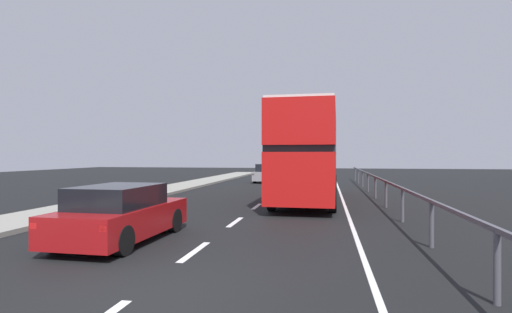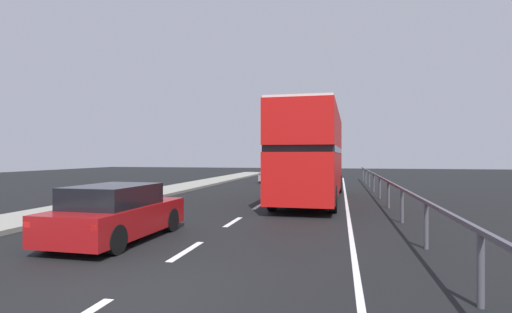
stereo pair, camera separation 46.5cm
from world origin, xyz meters
name	(u,v)px [view 2 (the right image)]	position (x,y,z in m)	size (l,w,h in m)	color
ground_plane	(128,291)	(0.00, 0.00, -0.05)	(75.77, 120.00, 0.10)	black
lane_paint_markings	(309,213)	(2.18, 8.72, 0.00)	(3.72, 46.00, 0.01)	silver
bridge_side_railing	(395,190)	(5.19, 9.00, 0.88)	(0.10, 42.00, 1.09)	#4D4C54
double_decker_bus_red	(312,152)	(2.02, 12.89, 2.24)	(2.77, 10.94, 4.17)	red
hatchback_car_near	(116,214)	(-2.11, 3.12, 0.66)	(1.88, 4.08, 1.38)	maroon
sedan_car_ahead	(275,173)	(-1.70, 25.05, 0.69)	(1.89, 4.37, 1.44)	gray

